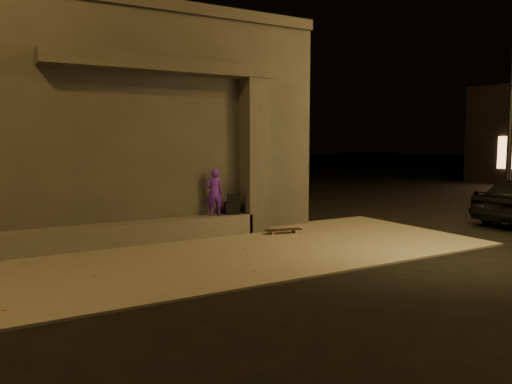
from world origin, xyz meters
TOP-DOWN VIEW (x-y plane):
  - ground at (0.00, 0.00)m, footprint 120.00×120.00m
  - sidewalk at (0.00, 2.00)m, footprint 11.00×4.40m
  - building at (-1.00, 6.49)m, footprint 9.00×5.10m
  - ledge at (-1.50, 3.75)m, footprint 6.00×0.55m
  - column at (1.70, 3.75)m, footprint 0.55×0.55m
  - canopy at (-0.50, 3.80)m, footprint 5.00×0.70m
  - skateboarder at (0.64, 3.75)m, footprint 0.45×0.36m
  - backpack at (1.10, 3.75)m, footprint 0.39×0.31m
  - skateboard at (2.11, 3.10)m, footprint 0.91×0.39m

SIDE VIEW (x-z plane):
  - ground at x=0.00m, z-range 0.00..0.00m
  - sidewalk at x=0.00m, z-range 0.00..0.04m
  - skateboard at x=2.11m, z-range 0.07..0.17m
  - ledge at x=-1.50m, z-range 0.04..0.49m
  - backpack at x=1.10m, z-range 0.41..0.90m
  - skateboarder at x=0.64m, z-range 0.49..1.57m
  - column at x=1.70m, z-range 0.04..3.64m
  - building at x=-1.00m, z-range -0.01..5.22m
  - canopy at x=-0.50m, z-range 3.64..3.92m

